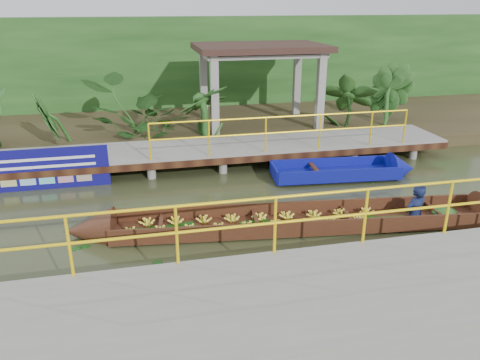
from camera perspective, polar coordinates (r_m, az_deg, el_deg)
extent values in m
plane|color=#2C3118|center=(10.72, -4.68, -4.35)|extent=(80.00, 80.00, 0.00)
cube|color=#2F2717|center=(17.70, -8.20, 6.56)|extent=(30.00, 8.00, 0.45)
cube|color=gray|center=(13.79, -6.83, 3.65)|extent=(16.00, 2.00, 0.15)
cube|color=black|center=(12.87, -6.33, 2.02)|extent=(16.00, 0.12, 0.18)
cylinder|color=yellow|center=(13.15, 5.53, 7.71)|extent=(7.50, 0.05, 0.05)
cylinder|color=yellow|center=(13.26, 5.46, 5.82)|extent=(7.50, 0.05, 0.05)
cylinder|color=yellow|center=(13.27, 5.45, 5.61)|extent=(0.05, 0.05, 1.00)
cylinder|color=gray|center=(13.35, -23.70, 0.10)|extent=(0.24, 0.24, 0.55)
cylinder|color=gray|center=(14.84, -22.67, 2.26)|extent=(0.24, 0.24, 0.55)
cylinder|color=gray|center=(13.08, -15.12, 0.79)|extent=(0.24, 0.24, 0.55)
cylinder|color=gray|center=(14.60, -14.95, 2.91)|extent=(0.24, 0.24, 0.55)
cylinder|color=gray|center=(13.12, -6.40, 1.47)|extent=(0.24, 0.24, 0.55)
cylinder|color=gray|center=(14.63, -7.12, 3.51)|extent=(0.24, 0.24, 0.55)
cylinder|color=gray|center=(13.46, 2.09, 2.10)|extent=(0.24, 0.24, 0.55)
cylinder|color=gray|center=(14.94, 0.55, 4.04)|extent=(0.24, 0.24, 0.55)
cylinder|color=gray|center=(14.08, 10.00, 2.64)|extent=(0.24, 0.24, 0.55)
cylinder|color=gray|center=(15.50, 7.79, 4.48)|extent=(0.24, 0.24, 0.55)
cylinder|color=gray|center=(14.94, 17.13, 3.09)|extent=(0.24, 0.24, 0.55)
cylinder|color=gray|center=(16.28, 14.44, 4.81)|extent=(0.24, 0.24, 0.55)
cylinder|color=gray|center=(13.12, -6.40, 1.47)|extent=(0.24, 0.24, 0.55)
cube|color=gray|center=(7.26, 8.37, -15.38)|extent=(18.00, 2.40, 0.70)
cylinder|color=yellow|center=(7.53, 5.85, -2.00)|extent=(10.00, 0.05, 0.05)
cylinder|color=yellow|center=(7.72, 5.73, -5.08)|extent=(10.00, 0.05, 0.05)
cylinder|color=yellow|center=(7.74, 5.72, -5.41)|extent=(0.05, 0.05, 1.00)
cube|color=gray|center=(15.21, -3.11, 9.68)|extent=(0.25, 0.25, 2.80)
cube|color=gray|center=(16.18, 9.76, 10.11)|extent=(0.25, 0.25, 2.80)
cube|color=gray|center=(17.54, -4.45, 11.17)|extent=(0.25, 0.25, 2.80)
cube|color=gray|center=(18.39, 6.94, 11.54)|extent=(0.25, 0.25, 2.80)
cube|color=gray|center=(16.56, 2.45, 15.17)|extent=(4.00, 2.60, 0.12)
cube|color=#311E18|center=(16.54, 2.46, 15.86)|extent=(4.40, 3.00, 0.20)
cube|color=#183F14|center=(19.82, -9.10, 13.28)|extent=(30.00, 0.80, 4.00)
cube|color=#38180F|center=(10.25, 7.59, -5.34)|extent=(8.13, 1.92, 0.06)
cube|color=#38180F|center=(10.63, 7.01, -3.47)|extent=(8.02, 0.98, 0.34)
cube|color=#38180F|center=(9.75, 8.31, -5.90)|extent=(8.02, 0.98, 0.34)
cone|color=#38180F|center=(10.19, -17.88, -5.91)|extent=(1.11, 1.08, 0.97)
ellipsoid|color=#183F14|center=(11.38, 23.66, -3.72)|extent=(0.61, 0.50, 0.26)
imported|color=#10183D|center=(10.79, 20.94, -0.54)|extent=(0.65, 0.51, 1.56)
cube|color=navy|center=(13.13, 11.50, 0.69)|extent=(3.49, 1.31, 0.11)
cube|color=navy|center=(13.54, 10.86, 1.98)|extent=(3.41, 0.36, 0.34)
cube|color=navy|center=(12.63, 12.27, 0.47)|extent=(3.41, 0.36, 0.34)
cube|color=navy|center=(12.64, 4.20, 0.93)|extent=(0.16, 1.03, 0.34)
cone|color=navy|center=(13.85, 19.12, 1.30)|extent=(0.76, 1.01, 0.96)
cube|color=black|center=(12.90, 9.16, 1.34)|extent=(0.20, 1.03, 0.06)
cube|color=#0F0C65|center=(13.01, -23.40, 1.18)|extent=(3.51, 0.03, 1.10)
cube|color=white|center=(12.91, -23.58, 2.28)|extent=(2.86, 0.01, 0.07)
cube|color=white|center=(12.97, -23.46, 1.44)|extent=(2.86, 0.01, 0.07)
imported|color=#183F14|center=(15.41, -21.22, 7.93)|extent=(1.62, 1.62, 2.02)
imported|color=#183F14|center=(15.24, -11.82, 8.76)|extent=(1.62, 1.62, 2.02)
imported|color=#183F14|center=(15.39, -4.28, 9.26)|extent=(1.62, 1.62, 2.02)
imported|color=#183F14|center=(16.84, 13.06, 9.81)|extent=(1.62, 1.62, 2.02)
imported|color=#183F14|center=(17.53, 17.56, 9.80)|extent=(1.62, 1.62, 2.02)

